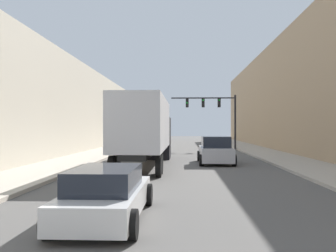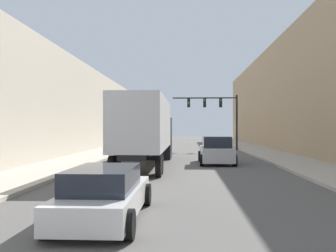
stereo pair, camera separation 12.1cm
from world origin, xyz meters
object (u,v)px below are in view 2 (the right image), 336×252
Objects in this scene: suv_car at (216,151)px; sedan_car at (105,194)px; semi_truck at (147,129)px; traffic_signal_gantry at (218,110)px.

sedan_car is at bearing -105.03° from suv_car.
sedan_car is 1.03× the size of suv_car.
semi_truck is 1.98× the size of traffic_signal_gantry.
suv_car reaches higher than sedan_car.
traffic_signal_gantry is at bearing 70.56° from semi_truck.
suv_car is 0.69× the size of traffic_signal_gantry.
traffic_signal_gantry is at bearing 84.70° from suv_car.
suv_car is at bearing 16.78° from semi_truck.
semi_truck is at bearing -163.22° from suv_car.
semi_truck is 16.93m from traffic_signal_gantry.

